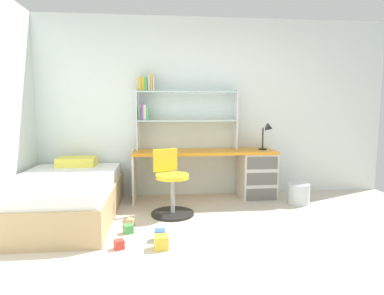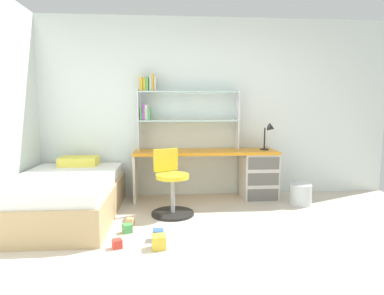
% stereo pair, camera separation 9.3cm
% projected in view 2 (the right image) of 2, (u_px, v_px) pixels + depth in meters
% --- Properties ---
extents(ground_plane, '(5.66, 5.61, 0.02)m').
position_uv_depth(ground_plane, '(231.00, 269.00, 2.65)').
color(ground_plane, beige).
extents(room_shell, '(5.66, 5.61, 2.59)m').
position_uv_depth(room_shell, '(106.00, 108.00, 3.57)').
color(room_shell, silver).
rests_on(room_shell, ground_plane).
extents(desk, '(2.00, 0.53, 0.70)m').
position_uv_depth(desk, '(243.00, 171.00, 4.65)').
color(desk, orange).
rests_on(desk, ground_plane).
extents(bookshelf_hutch, '(1.43, 0.22, 1.06)m').
position_uv_depth(bookshelf_hutch, '(175.00, 106.00, 4.61)').
color(bookshelf_hutch, silver).
rests_on(bookshelf_hutch, desk).
extents(desk_lamp, '(0.20, 0.17, 0.38)m').
position_uv_depth(desk_lamp, '(270.00, 132.00, 4.58)').
color(desk_lamp, black).
rests_on(desk_lamp, desk).
extents(swivel_chair, '(0.52, 0.52, 0.79)m').
position_uv_depth(swivel_chair, '(171.00, 189.00, 3.96)').
color(swivel_chair, black).
rests_on(swivel_chair, ground_plane).
extents(bed_platform, '(1.17, 1.85, 0.63)m').
position_uv_depth(bed_platform, '(65.00, 196.00, 3.85)').
color(bed_platform, tan).
rests_on(bed_platform, ground_plane).
extents(waste_bin, '(0.29, 0.29, 0.28)m').
position_uv_depth(waste_bin, '(300.00, 195.00, 4.38)').
color(waste_bin, silver).
rests_on(waste_bin, ground_plane).
extents(toy_block_blue_0, '(0.11, 0.11, 0.10)m').
position_uv_depth(toy_block_blue_0, '(158.00, 235.00, 3.21)').
color(toy_block_blue_0, '#3860B7').
rests_on(toy_block_blue_0, ground_plane).
extents(toy_block_red_1, '(0.11, 0.11, 0.08)m').
position_uv_depth(toy_block_red_1, '(117.00, 244.00, 3.02)').
color(toy_block_red_1, red).
rests_on(toy_block_red_1, ground_plane).
extents(toy_block_yellow_2, '(0.14, 0.14, 0.13)m').
position_uv_depth(toy_block_yellow_2, '(159.00, 242.00, 3.01)').
color(toy_block_yellow_2, gold).
rests_on(toy_block_yellow_2, ground_plane).
extents(toy_block_natural_3, '(0.10, 0.10, 0.08)m').
position_uv_depth(toy_block_natural_3, '(130.00, 222.00, 3.61)').
color(toy_block_natural_3, tan).
rests_on(toy_block_natural_3, ground_plane).
extents(toy_block_green_4, '(0.12, 0.12, 0.09)m').
position_uv_depth(toy_block_green_4, '(127.00, 228.00, 3.40)').
color(toy_block_green_4, '#479E51').
rests_on(toy_block_green_4, ground_plane).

